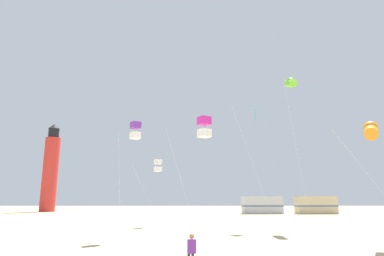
# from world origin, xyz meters

# --- Properties ---
(kite_flyer_standing) EXTENTS (0.37, 0.53, 1.16)m
(kite_flyer_standing) POSITION_xyz_m (-0.32, 7.04, 0.61)
(kite_flyer_standing) COLOR #722D99
(kite_flyer_standing) RESTS_ON ground
(kite_tube_lime) EXTENTS (1.49, 2.56, 13.32)m
(kite_tube_lime) POSITION_xyz_m (8.62, 20.97, 12.62)
(kite_tube_lime) COLOR silver
(kite_tube_lime) RESTS_ON ground
(kite_box_white) EXTENTS (3.15, 2.79, 6.16)m
(kite_box_white) POSITION_xyz_m (-3.45, 24.58, 5.58)
(kite_box_white) COLOR silver
(kite_box_white) RESTS_ON ground
(kite_box_magenta) EXTENTS (2.57, 2.57, 6.97)m
(kite_box_magenta) POSITION_xyz_m (0.40, 10.90, 6.39)
(kite_box_magenta) COLOR silver
(kite_box_magenta) RESTS_ON ground
(kite_tube_orange) EXTENTS (3.54, 3.87, 7.05)m
(kite_tube_orange) POSITION_xyz_m (9.87, 11.33, 6.35)
(kite_tube_orange) COLOR silver
(kite_tube_orange) RESTS_ON ground
(kite_diamond_cyan) EXTENTS (3.05, 2.80, 10.55)m
(kite_diamond_cyan) POSITION_xyz_m (5.29, 20.97, 9.88)
(kite_diamond_cyan) COLOR silver
(kite_diamond_cyan) RESTS_ON ground
(kite_box_violet) EXTENTS (1.65, 1.67, 7.58)m
(kite_box_violet) POSITION_xyz_m (-4.06, 14.80, 6.99)
(kite_box_violet) COLOR silver
(kite_box_violet) RESTS_ON ground
(lighthouse_distant) EXTENTS (2.80, 2.80, 16.80)m
(lighthouse_distant) POSITION_xyz_m (-27.16, 56.35, 7.84)
(lighthouse_distant) COLOR red
(lighthouse_distant) RESTS_ON ground
(rv_van_silver) EXTENTS (6.54, 2.63, 2.80)m
(rv_van_silver) POSITION_xyz_m (11.38, 48.05, 1.39)
(rv_van_silver) COLOR #B7BABF
(rv_van_silver) RESTS_ON ground
(rv_van_tan) EXTENTS (6.56, 2.68, 2.80)m
(rv_van_tan) POSITION_xyz_m (20.09, 47.79, 1.39)
(rv_van_tan) COLOR #C6B28C
(rv_van_tan) RESTS_ON ground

